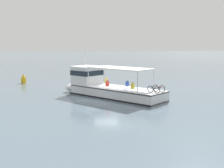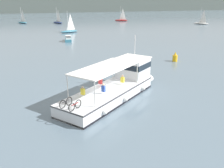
{
  "view_description": "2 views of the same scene",
  "coord_description": "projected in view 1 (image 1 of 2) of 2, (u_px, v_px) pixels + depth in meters",
  "views": [
    {
      "loc": [
        -28.59,
        4.34,
        5.61
      ],
      "look_at": [
        0.86,
        -0.73,
        1.4
      ],
      "focal_mm": 45.51,
      "sensor_mm": 36.0,
      "label": 1
    },
    {
      "loc": [
        -5.37,
        -21.34,
        8.91
      ],
      "look_at": [
        0.86,
        -0.73,
        1.4
      ],
      "focal_mm": 40.4,
      "sensor_mm": 36.0,
      "label": 2
    }
  ],
  "objects": [
    {
      "name": "ferry_main",
      "position": [
        105.0,
        87.0,
        30.9
      ],
      "size": [
        11.79,
        10.45,
        5.32
      ],
      "color": "silver",
      "rests_on": "ground"
    },
    {
      "name": "ground_plane",
      "position": [
        106.0,
        99.0,
        29.41
      ],
      "size": [
        400.0,
        400.0,
        0.0
      ],
      "primitive_type": "plane",
      "color": "slate"
    },
    {
      "name": "channel_buoy",
      "position": [
        24.0,
        79.0,
        40.96
      ],
      "size": [
        0.7,
        0.7,
        1.4
      ],
      "color": "gold",
      "rests_on": "ground"
    }
  ]
}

